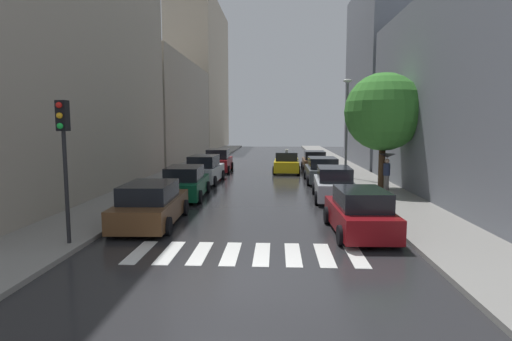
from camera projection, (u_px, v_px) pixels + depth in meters
ground_plane at (266, 171)px, 33.65m from camera, size 28.00×72.00×0.04m
sidewalk_left at (187, 169)px, 33.96m from camera, size 3.00×72.00×0.15m
sidewalk_right at (346, 170)px, 33.31m from camera, size 3.00×72.00×0.15m
crosswalk_stripes at (246, 254)px, 11.98m from camera, size 6.75×2.20×0.01m
building_left_mid at (164, 111)px, 43.39m from camera, size 6.00×21.24×10.24m
building_left_far at (201, 78)px, 64.39m from camera, size 6.00×21.94×21.93m
building_right_near at (491, 95)px, 19.54m from camera, size 6.00×21.14×10.24m
building_right_mid at (391, 77)px, 36.75m from camera, size 6.00×12.33×15.79m
parked_car_left_nearest at (151, 205)px, 15.40m from camera, size 2.26×4.84×1.60m
parked_car_left_second at (185, 183)px, 20.94m from camera, size 2.23×4.67×1.64m
parked_car_left_third at (204, 170)px, 26.45m from camera, size 2.14×4.77×1.77m
parked_car_left_fourth at (218, 161)px, 32.46m from camera, size 2.07×4.31×1.81m
parked_car_right_nearest at (360, 213)px, 14.07m from camera, size 2.08×4.34×1.58m
parked_car_right_second at (334, 184)px, 20.56m from camera, size 2.16×4.54×1.65m
parked_car_right_third at (322, 171)px, 26.60m from camera, size 2.16×4.58×1.63m
parked_car_right_fourth at (314, 162)px, 33.02m from camera, size 2.05×4.15×1.62m
taxi_midroad at (287, 163)px, 32.12m from camera, size 2.18×4.61×1.81m
pedestrian_foreground at (387, 165)px, 22.32m from camera, size 0.90×0.90×2.01m
street_tree_right at (384, 112)px, 22.41m from camera, size 4.23×4.23×6.38m
traffic_light_left_corner at (64, 140)px, 12.21m from camera, size 0.30×0.42×4.30m
lamp_post_right at (347, 121)px, 27.64m from camera, size 0.60×0.28×6.58m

